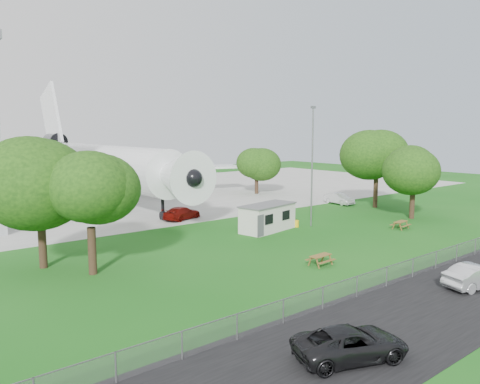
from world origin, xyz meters
TOP-DOWN VIEW (x-y plane):
  - ground at (0.00, 0.00)m, footprint 160.00×160.00m
  - asphalt_strip at (0.00, -13.00)m, footprint 120.00×8.00m
  - concrete_apron at (0.00, 38.00)m, footprint 120.00×46.00m
  - airliner at (-2.00, 35.86)m, footprint 46.36×47.73m
  - site_cabin at (3.33, 7.42)m, footprint 6.95×3.86m
  - picnic_west at (-1.66, -3.76)m, footprint 1.88×1.59m
  - picnic_east at (14.18, -0.30)m, footprint 1.97×1.71m
  - fence at (0.00, -9.50)m, footprint 58.00×0.04m
  - lamp_mast at (8.20, 6.20)m, footprint 0.16×0.16m
  - tree_west_big at (-17.51, 8.28)m, footprint 7.53×7.53m
  - tree_west_small at (-15.34, 4.59)m, footprint 5.87×5.87m
  - tree_east_front at (20.02, 2.02)m, footprint 6.52×6.52m
  - tree_east_back at (23.29, 9.08)m, footprint 7.78×7.78m
  - tree_far_apron at (19.92, 28.20)m, footprint 6.08×6.08m
  - car_centre_sedan at (2.15, -13.22)m, footprint 4.85×2.72m
  - car_west_estate at (-11.39, -14.00)m, footprint 5.52×3.99m
  - car_ne_sedan at (21.72, 13.58)m, footprint 2.16×4.64m
  - car_apron_van at (-0.18, 17.52)m, footprint 5.27×3.48m

SIDE VIEW (x-z plane):
  - ground at x=0.00m, z-range 0.00..0.00m
  - picnic_west at x=-1.66m, z-range -0.38..0.38m
  - picnic_east at x=14.18m, z-range -0.38..0.38m
  - fence at x=0.00m, z-range -0.65..0.65m
  - asphalt_strip at x=0.00m, z-range 0.00..0.02m
  - concrete_apron at x=0.00m, z-range 0.00..0.03m
  - car_west_estate at x=-11.39m, z-range 0.00..1.40m
  - car_apron_van at x=-0.18m, z-range 0.00..1.42m
  - car_ne_sedan at x=21.72m, z-range 0.00..1.47m
  - car_centre_sedan at x=2.15m, z-range 0.00..1.51m
  - site_cabin at x=3.33m, z-range 0.00..2.62m
  - tree_far_apron at x=19.92m, z-range 0.68..8.16m
  - airliner at x=-2.00m, z-range -3.57..14.11m
  - tree_west_small at x=-15.34m, z-range 1.32..9.86m
  - tree_east_front at x=20.02m, z-range 1.17..10.05m
  - lamp_mast at x=8.20m, z-range 0.00..12.00m
  - tree_west_big at x=-17.51m, z-range 1.17..11.06m
  - tree_east_back at x=23.29m, z-range 1.48..12.23m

